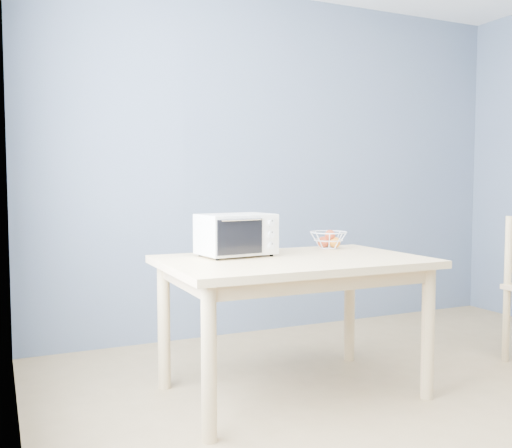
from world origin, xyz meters
name	(u,v)px	position (x,y,z in m)	size (l,w,h in m)	color
dining_table	(293,276)	(-0.61, 0.95, 0.65)	(1.40, 0.90, 0.75)	#E2BA87
toaster_oven	(234,234)	(-0.88, 1.15, 0.87)	(0.43, 0.34, 0.24)	silver
fruit_basket	(328,239)	(-0.20, 1.26, 0.81)	(0.29, 0.29, 0.12)	silver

